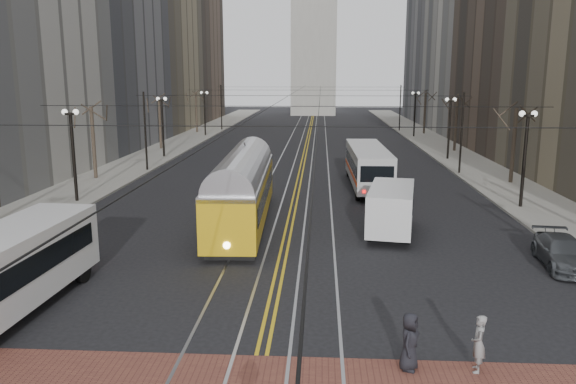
# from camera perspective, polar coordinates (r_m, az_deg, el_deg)

# --- Properties ---
(ground) EXTENTS (260.00, 260.00, 0.00)m
(ground) POSITION_cam_1_polar(r_m,az_deg,el_deg) (17.64, -2.36, -14.78)
(ground) COLOR black
(ground) RESTS_ON ground
(sidewalk_left) EXTENTS (5.00, 140.00, 0.15)m
(sidewalk_left) POSITION_cam_1_polar(r_m,az_deg,el_deg) (63.42, -11.91, 4.41)
(sidewalk_left) COLOR gray
(sidewalk_left) RESTS_ON ground
(sidewalk_right) EXTENTS (5.00, 140.00, 0.15)m
(sidewalk_right) POSITION_cam_1_polar(r_m,az_deg,el_deg) (62.64, 15.70, 4.14)
(sidewalk_right) COLOR gray
(sidewalk_right) RESTS_ON ground
(streetcar_rails) EXTENTS (4.80, 130.00, 0.02)m
(streetcar_rails) POSITION_cam_1_polar(r_m,az_deg,el_deg) (61.23, 1.81, 4.34)
(streetcar_rails) COLOR gray
(streetcar_rails) RESTS_ON ground
(centre_lines) EXTENTS (0.42, 130.00, 0.01)m
(centre_lines) POSITION_cam_1_polar(r_m,az_deg,el_deg) (61.23, 1.81, 4.34)
(centre_lines) COLOR gold
(centre_lines) RESTS_ON ground
(building_left_far) EXTENTS (16.00, 20.00, 40.00)m
(building_left_far) POSITION_cam_1_polar(r_m,az_deg,el_deg) (105.95, -12.11, 18.05)
(building_left_far) COLOR brown
(building_left_far) RESTS_ON ground
(building_right_far) EXTENTS (16.00, 20.00, 40.00)m
(building_right_far) POSITION_cam_1_polar(r_m,az_deg,el_deg) (105.17, 17.31, 17.84)
(building_right_far) COLOR slate
(building_right_far) RESTS_ON ground
(lamp_posts) EXTENTS (27.60, 57.20, 5.60)m
(lamp_posts) POSITION_cam_1_polar(r_m,az_deg,el_deg) (44.77, 1.26, 5.22)
(lamp_posts) COLOR black
(lamp_posts) RESTS_ON ground
(street_trees) EXTENTS (31.68, 53.28, 5.60)m
(street_trees) POSITION_cam_1_polar(r_m,az_deg,el_deg) (51.23, 1.53, 6.04)
(street_trees) COLOR #382D23
(street_trees) RESTS_ON ground
(trolley_wires) EXTENTS (25.96, 120.00, 6.60)m
(trolley_wires) POSITION_cam_1_polar(r_m,az_deg,el_deg) (50.73, 1.52, 7.09)
(trolley_wires) COLOR black
(trolley_wires) RESTS_ON ground
(streetcar) EXTENTS (2.94, 13.41, 3.14)m
(streetcar) POSITION_cam_1_polar(r_m,az_deg,el_deg) (30.01, -4.62, -0.43)
(streetcar) COLOR gold
(streetcar) RESTS_ON ground
(rear_bus) EXTENTS (2.65, 11.14, 2.89)m
(rear_bus) POSITION_cam_1_polar(r_m,az_deg,el_deg) (40.48, 8.10, 2.48)
(rear_bus) COLOR #BDBDBD
(rear_bus) RESTS_ON ground
(cargo_van) EXTENTS (3.01, 5.74, 2.42)m
(cargo_van) POSITION_cam_1_polar(r_m,az_deg,el_deg) (28.69, 10.42, -1.90)
(cargo_van) COLOR silver
(cargo_van) RESTS_ON ground
(sedan_grey) EXTENTS (2.15, 4.74, 1.58)m
(sedan_grey) POSITION_cam_1_polar(r_m,az_deg,el_deg) (43.15, 7.63, 2.18)
(sedan_grey) COLOR #3B3E43
(sedan_grey) RESTS_ON ground
(sedan_parked) EXTENTS (2.18, 4.47, 1.25)m
(sedan_parked) POSITION_cam_1_polar(r_m,az_deg,el_deg) (26.26, 26.12, -5.52)
(sedan_parked) COLOR #43474B
(sedan_parked) RESTS_ON ground
(pedestrian_a) EXTENTS (0.78, 0.93, 1.63)m
(pedestrian_a) POSITION_cam_1_polar(r_m,az_deg,el_deg) (16.04, 12.25, -14.61)
(pedestrian_a) COLOR black
(pedestrian_a) RESTS_ON crosswalk_band
(pedestrian_b) EXTENTS (0.48, 0.64, 1.60)m
(pedestrian_b) POSITION_cam_1_polar(r_m,az_deg,el_deg) (16.43, 18.79, -14.38)
(pedestrian_b) COLOR gray
(pedestrian_b) RESTS_ON crosswalk_band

